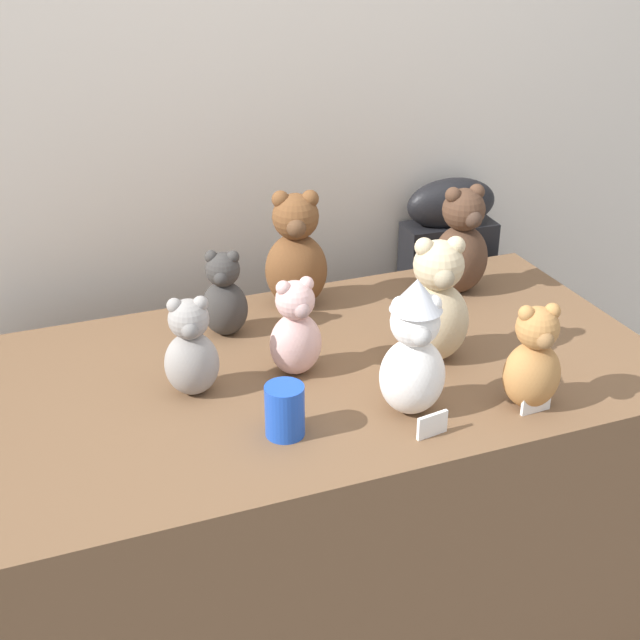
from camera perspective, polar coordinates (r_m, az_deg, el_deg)
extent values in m
cube|color=silver|center=(2.41, -6.01, 16.55)|extent=(7.00, 0.08, 2.60)
cube|color=brown|center=(2.20, 0.00, -11.38)|extent=(1.57, 0.85, 0.73)
cube|color=black|center=(2.83, 7.95, -1.32)|extent=(0.29, 0.14, 0.80)
ellipsoid|color=black|center=(2.65, 8.58, 7.56)|extent=(0.29, 0.14, 0.15)
ellipsoid|color=beige|center=(1.94, -1.60, -1.57)|extent=(0.12, 0.11, 0.15)
sphere|color=beige|center=(1.89, -1.64, 1.31)|extent=(0.09, 0.09, 0.09)
sphere|color=beige|center=(1.86, -2.42, 2.11)|extent=(0.03, 0.03, 0.03)
sphere|color=beige|center=(1.88, -0.89, 2.39)|extent=(0.03, 0.03, 0.03)
sphere|color=#A88783|center=(1.86, -1.19, 0.64)|extent=(0.04, 0.04, 0.04)
ellipsoid|color=#CCB78E|center=(2.00, 7.53, -0.11)|extent=(0.18, 0.16, 0.19)
sphere|color=#CCB78E|center=(1.94, 7.78, 3.58)|extent=(0.11, 0.11, 0.11)
sphere|color=#CCB78E|center=(1.91, 6.83, 4.76)|extent=(0.04, 0.04, 0.04)
sphere|color=#CCB78E|center=(1.93, 8.88, 4.83)|extent=(0.04, 0.04, 0.04)
sphere|color=#9D8E71|center=(1.90, 8.11, 2.72)|extent=(0.05, 0.05, 0.05)
ellipsoid|color=gray|center=(1.88, -8.38, -2.83)|extent=(0.13, 0.12, 0.14)
sphere|color=gray|center=(1.83, -8.60, 0.06)|extent=(0.09, 0.09, 0.09)
sphere|color=gray|center=(1.81, -9.52, 0.94)|extent=(0.03, 0.03, 0.03)
sphere|color=gray|center=(1.82, -7.83, 1.09)|extent=(0.03, 0.03, 0.03)
sphere|color=slate|center=(1.80, -8.51, -0.67)|extent=(0.04, 0.04, 0.04)
ellipsoid|color=#4C3323|center=(2.35, 9.14, 3.96)|extent=(0.15, 0.13, 0.19)
sphere|color=#4C3323|center=(2.30, 9.39, 7.14)|extent=(0.11, 0.11, 0.11)
sphere|color=#4C3323|center=(2.27, 8.71, 8.08)|extent=(0.04, 0.04, 0.04)
sphere|color=#4C3323|center=(2.30, 10.22, 8.25)|extent=(0.04, 0.04, 0.04)
sphere|color=#412E23|center=(2.26, 9.99, 6.51)|extent=(0.05, 0.05, 0.05)
ellipsoid|color=brown|center=(2.24, -1.57, 3.28)|extent=(0.19, 0.18, 0.20)
sphere|color=brown|center=(2.18, -1.61, 6.78)|extent=(0.12, 0.12, 0.12)
sphere|color=brown|center=(2.17, -2.60, 7.90)|extent=(0.04, 0.04, 0.04)
sphere|color=brown|center=(2.17, -0.65, 7.95)|extent=(0.04, 0.04, 0.04)
sphere|color=brown|center=(2.14, -1.56, 6.05)|extent=(0.05, 0.05, 0.05)
ellipsoid|color=#B27A42|center=(1.87, 13.68, -3.51)|extent=(0.14, 0.12, 0.15)
sphere|color=#B27A42|center=(1.81, 14.05, -0.49)|extent=(0.09, 0.09, 0.09)
sphere|color=#B27A42|center=(1.79, 13.36, 0.42)|extent=(0.03, 0.03, 0.03)
sphere|color=#B27A42|center=(1.81, 14.97, 0.57)|extent=(0.03, 0.03, 0.03)
sphere|color=olive|center=(1.79, 14.51, -1.28)|extent=(0.04, 0.04, 0.04)
ellipsoid|color=#383533|center=(2.12, -6.25, 0.77)|extent=(0.14, 0.13, 0.14)
sphere|color=#383533|center=(2.07, -6.39, 3.30)|extent=(0.08, 0.08, 0.08)
sphere|color=#383533|center=(2.06, -7.14, 4.13)|extent=(0.03, 0.03, 0.03)
sphere|color=#383533|center=(2.06, -5.72, 4.12)|extent=(0.03, 0.03, 0.03)
sphere|color=#32302E|center=(2.04, -6.50, 2.72)|extent=(0.03, 0.03, 0.03)
ellipsoid|color=white|center=(1.80, 6.05, -3.68)|extent=(0.16, 0.14, 0.17)
sphere|color=white|center=(1.74, 6.25, -0.13)|extent=(0.10, 0.10, 0.10)
sphere|color=white|center=(1.71, 5.31, 0.96)|extent=(0.04, 0.04, 0.04)
sphere|color=white|center=(1.73, 7.31, 1.12)|extent=(0.04, 0.04, 0.04)
sphere|color=#B4B3AF|center=(1.71, 6.63, -1.05)|extent=(0.04, 0.04, 0.04)
cone|color=silver|center=(1.71, 6.35, 1.68)|extent=(0.11, 0.11, 0.07)
cylinder|color=blue|center=(1.73, -2.32, -5.94)|extent=(0.08, 0.08, 0.11)
cube|color=white|center=(1.87, 13.97, -5.21)|extent=(0.07, 0.01, 0.05)
cube|color=white|center=(1.76, 7.36, -6.83)|extent=(0.07, 0.02, 0.05)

